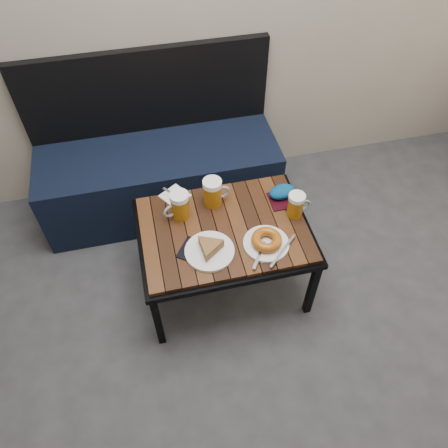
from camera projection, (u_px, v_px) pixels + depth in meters
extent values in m
cube|color=black|center=(161.00, 179.00, 2.68)|extent=(1.40, 0.50, 0.45)
cube|color=black|center=(146.00, 91.00, 2.46)|extent=(1.40, 0.05, 0.50)
cube|color=black|center=(158.00, 321.00, 2.08)|extent=(0.04, 0.03, 0.42)
cube|color=black|center=(312.00, 289.00, 2.19)|extent=(0.04, 0.03, 0.42)
cube|color=black|center=(145.00, 232.00, 2.43)|extent=(0.04, 0.04, 0.42)
cube|color=black|center=(278.00, 209.00, 2.54)|extent=(0.04, 0.04, 0.42)
cube|color=black|center=(224.00, 233.00, 2.14)|extent=(0.84, 0.62, 0.03)
cube|color=#34200B|center=(224.00, 229.00, 2.12)|extent=(0.80, 0.58, 0.02)
cylinder|color=#975D0C|center=(180.00, 207.00, 2.12)|extent=(0.11, 0.11, 0.12)
cylinder|color=white|center=(179.00, 197.00, 2.06)|extent=(0.09, 0.09, 0.03)
torus|color=#8C999E|center=(171.00, 211.00, 2.10)|extent=(0.08, 0.04, 0.07)
cylinder|color=#975D0C|center=(212.00, 194.00, 2.17)|extent=(0.10, 0.10, 0.12)
cylinder|color=white|center=(212.00, 183.00, 2.11)|extent=(0.09, 0.09, 0.03)
torus|color=#8C999E|center=(223.00, 192.00, 2.18)|extent=(0.08, 0.02, 0.08)
cylinder|color=#975D0C|center=(295.00, 207.00, 2.13)|extent=(0.08, 0.08, 0.11)
cylinder|color=white|center=(297.00, 197.00, 2.08)|extent=(0.08, 0.08, 0.02)
torus|color=#8C999E|center=(304.00, 205.00, 2.14)|extent=(0.07, 0.01, 0.07)
cylinder|color=white|center=(210.00, 251.00, 2.01)|extent=(0.23, 0.23, 0.02)
cylinder|color=white|center=(266.00, 244.00, 2.04)|extent=(0.22, 0.22, 0.01)
torus|color=#84410C|center=(267.00, 240.00, 2.02)|extent=(0.14, 0.14, 0.05)
cube|color=#A5A8AD|center=(283.00, 250.00, 2.00)|extent=(0.17, 0.16, 0.00)
cube|color=#A5A8AD|center=(259.00, 255.00, 1.99)|extent=(0.10, 0.15, 0.00)
cube|color=white|center=(175.00, 196.00, 2.24)|extent=(0.17, 0.17, 0.01)
cube|color=#A5A8AD|center=(175.00, 195.00, 2.24)|extent=(0.11, 0.14, 0.00)
cube|color=white|center=(268.00, 251.00, 2.02)|extent=(0.13, 0.12, 0.01)
cube|color=black|center=(191.00, 250.00, 2.02)|extent=(0.15, 0.16, 0.01)
cube|color=black|center=(279.00, 201.00, 2.22)|extent=(0.10, 0.13, 0.01)
ellipsoid|color=navy|center=(282.00, 192.00, 2.23)|extent=(0.15, 0.12, 0.06)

